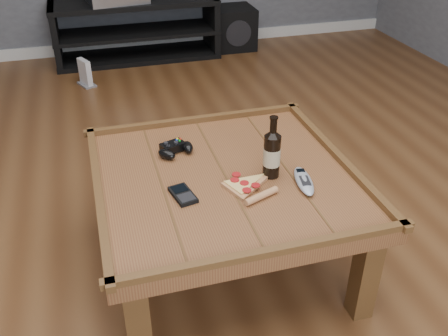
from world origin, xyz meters
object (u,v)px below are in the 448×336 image
object	(u,v)px
subwoofer	(233,28)
coffee_table	(225,187)
beer_bottle	(272,153)
game_console	(85,74)
pizza_slice	(247,187)
smartphone	(183,195)
game_controller	(175,149)
media_console	(136,30)
remote_control	(304,181)

from	to	relation	value
subwoofer	coffee_table	bearing A→B (deg)	-106.93
beer_bottle	game_console	distance (m)	2.42
coffee_table	pizza_slice	size ratio (longest dim) A/B	3.43
coffee_table	subwoofer	xyz separation A→B (m)	(0.89, 2.80, -0.21)
coffee_table	smartphone	xyz separation A→B (m)	(-0.19, -0.10, 0.07)
coffee_table	game_controller	xyz separation A→B (m)	(-0.15, 0.22, 0.08)
beer_bottle	smartphone	xyz separation A→B (m)	(-0.36, -0.05, -0.09)
game_controller	pizza_slice	size ratio (longest dim) A/B	0.54
pizza_slice	game_console	distance (m)	2.43
media_console	beer_bottle	xyz separation A→B (m)	(0.17, -2.80, 0.31)
pizza_slice	smartphone	size ratio (longest dim) A/B	2.15
remote_control	subwoofer	xyz separation A→B (m)	(0.62, 2.94, -0.28)
pizza_slice	smartphone	bearing A→B (deg)	154.66
game_console	coffee_table	bearing A→B (deg)	-101.53
pizza_slice	subwoofer	xyz separation A→B (m)	(0.84, 2.91, -0.27)
smartphone	pizza_slice	bearing A→B (deg)	-16.06
beer_bottle	smartphone	bearing A→B (deg)	-172.72
smartphone	game_controller	bearing A→B (deg)	71.53
game_controller	subwoofer	xyz separation A→B (m)	(1.04, 2.58, -0.29)
subwoofer	media_console	bearing A→B (deg)	-176.24
coffee_table	media_console	xyz separation A→B (m)	(0.00, 2.75, -0.15)
game_controller	smartphone	bearing A→B (deg)	-116.67
smartphone	subwoofer	xyz separation A→B (m)	(1.08, 2.90, -0.27)
coffee_table	game_controller	size ratio (longest dim) A/B	6.30
beer_bottle	game_controller	size ratio (longest dim) A/B	1.55
coffee_table	remote_control	bearing A→B (deg)	-28.08
media_console	game_controller	distance (m)	2.54
remote_control	subwoofer	size ratio (longest dim) A/B	0.55
smartphone	beer_bottle	bearing A→B (deg)	-4.68
remote_control	subwoofer	distance (m)	3.02
media_console	game_console	bearing A→B (deg)	-132.49
pizza_slice	smartphone	xyz separation A→B (m)	(-0.24, 0.02, -0.00)
coffee_table	subwoofer	size ratio (longest dim) A/B	2.72
beer_bottle	pizza_slice	world-z (taller)	beer_bottle
media_console	remote_control	size ratio (longest dim) A/B	6.75
media_console	pizza_slice	size ratio (longest dim) A/B	4.67
game_controller	subwoofer	bearing A→B (deg)	47.89
subwoofer	remote_control	bearing A→B (deg)	-101.17
media_console	game_console	world-z (taller)	media_console
remote_control	game_console	bearing A→B (deg)	117.56
subwoofer	pizza_slice	bearing A→B (deg)	-105.33
beer_bottle	remote_control	size ratio (longest dim) A/B	1.22
smartphone	game_console	size ratio (longest dim) A/B	0.68
pizza_slice	media_console	bearing A→B (deg)	69.81
subwoofer	game_console	size ratio (longest dim) A/B	1.83
beer_bottle	remote_control	xyz separation A→B (m)	(0.10, -0.09, -0.09)
beer_bottle	smartphone	distance (m)	0.37
coffee_table	game_console	size ratio (longest dim) A/B	4.99
remote_control	game_console	size ratio (longest dim) A/B	1.00
coffee_table	pizza_slice	distance (m)	0.14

